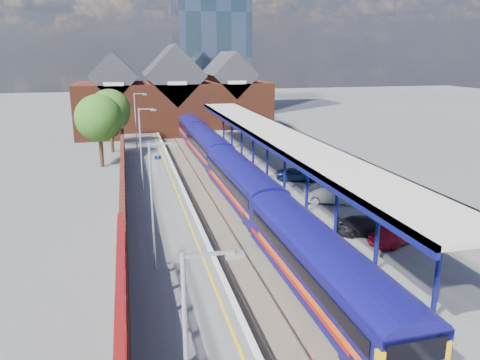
# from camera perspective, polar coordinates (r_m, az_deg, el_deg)

# --- Properties ---
(ground) EXTENTS (240.00, 240.00, 0.00)m
(ground) POSITION_cam_1_polar(r_m,az_deg,el_deg) (49.87, -4.57, 0.76)
(ground) COLOR #5B5B5E
(ground) RESTS_ON ground
(ballast_bed) EXTENTS (6.00, 76.00, 0.06)m
(ballast_bed) POSITION_cam_1_polar(r_m,az_deg,el_deg) (40.39, -2.28, -2.61)
(ballast_bed) COLOR #473D33
(ballast_bed) RESTS_ON ground
(rails) EXTENTS (4.51, 76.00, 0.14)m
(rails) POSITION_cam_1_polar(r_m,az_deg,el_deg) (40.36, -2.28, -2.49)
(rails) COLOR slate
(rails) RESTS_ON ground
(left_platform) EXTENTS (5.00, 76.00, 1.00)m
(left_platform) POSITION_cam_1_polar(r_m,az_deg,el_deg) (39.59, -10.12, -2.50)
(left_platform) COLOR #565659
(left_platform) RESTS_ON ground
(right_platform) EXTENTS (6.00, 76.00, 1.00)m
(right_platform) POSITION_cam_1_polar(r_m,az_deg,el_deg) (41.79, 5.80, -1.39)
(right_platform) COLOR #565659
(right_platform) RESTS_ON ground
(coping_left) EXTENTS (0.30, 76.00, 0.05)m
(coping_left) POSITION_cam_1_polar(r_m,az_deg,el_deg) (39.63, -6.76, -1.55)
(coping_left) COLOR silver
(coping_left) RESTS_ON left_platform
(coping_right) EXTENTS (0.30, 76.00, 0.05)m
(coping_right) POSITION_cam_1_polar(r_m,az_deg,el_deg) (40.81, 2.04, -0.96)
(coping_right) COLOR silver
(coping_right) RESTS_ON right_platform
(yellow_line) EXTENTS (0.14, 76.00, 0.01)m
(yellow_line) POSITION_cam_1_polar(r_m,az_deg,el_deg) (39.57, -7.63, -1.63)
(yellow_line) COLOR yellow
(yellow_line) RESTS_ON left_platform
(train) EXTENTS (3.00, 65.93, 3.45)m
(train) POSITION_cam_1_polar(r_m,az_deg,el_deg) (46.78, -2.23, 2.51)
(train) COLOR #0F0D5E
(train) RESTS_ON ground
(canopy) EXTENTS (4.50, 52.00, 4.48)m
(canopy) POSITION_cam_1_polar(r_m,az_deg,el_deg) (42.36, 4.43, 5.46)
(canopy) COLOR navy
(canopy) RESTS_ON right_platform
(lamp_post_b) EXTENTS (1.48, 0.18, 7.00)m
(lamp_post_b) POSITION_cam_1_polar(r_m,az_deg,el_deg) (24.86, -10.37, -2.27)
(lamp_post_b) COLOR #A5A8AA
(lamp_post_b) RESTS_ON left_platform
(lamp_post_c) EXTENTS (1.48, 0.18, 7.00)m
(lamp_post_c) POSITION_cam_1_polar(r_m,az_deg,el_deg) (40.42, -11.83, 4.35)
(lamp_post_c) COLOR #A5A8AA
(lamp_post_c) RESTS_ON left_platform
(lamp_post_d) EXTENTS (1.48, 0.18, 7.00)m
(lamp_post_d) POSITION_cam_1_polar(r_m,az_deg,el_deg) (56.22, -12.48, 7.27)
(lamp_post_d) COLOR #A5A8AA
(lamp_post_d) RESTS_ON left_platform
(platform_sign) EXTENTS (0.55, 0.08, 2.50)m
(platform_sign) POSITION_cam_1_polar(r_m,az_deg,el_deg) (42.90, -9.95, 1.91)
(platform_sign) COLOR #A5A8AA
(platform_sign) RESTS_ON left_platform
(brick_wall) EXTENTS (0.35, 50.00, 3.86)m
(brick_wall) POSITION_cam_1_polar(r_m,az_deg,el_deg) (32.79, -14.04, -2.86)
(brick_wall) COLOR #572517
(brick_wall) RESTS_ON left_platform
(station_building) EXTENTS (30.00, 12.12, 13.78)m
(station_building) POSITION_cam_1_polar(r_m,az_deg,el_deg) (76.41, -8.09, 9.80)
(station_building) COLOR #572517
(station_building) RESTS_ON ground
(glass_tower) EXTENTS (14.20, 14.20, 40.30)m
(glass_tower) POSITION_cam_1_polar(r_m,az_deg,el_deg) (99.61, -3.72, 19.62)
(glass_tower) COLOR #425C72
(glass_tower) RESTS_ON ground
(tree_near) EXTENTS (5.20, 5.20, 8.10)m
(tree_near) POSITION_cam_1_polar(r_m,az_deg,el_deg) (54.16, -16.68, 7.09)
(tree_near) COLOR #382314
(tree_near) RESTS_ON ground
(tree_far) EXTENTS (5.20, 5.20, 8.10)m
(tree_far) POSITION_cam_1_polar(r_m,az_deg,el_deg) (62.06, -15.43, 8.13)
(tree_far) COLOR #382314
(tree_far) RESTS_ON ground
(parked_car_red) EXTENTS (4.14, 2.80, 1.31)m
(parked_car_red) POSITION_cam_1_polar(r_m,az_deg,el_deg) (30.46, 18.51, -6.19)
(parked_car_red) COLOR maroon
(parked_car_red) RESTS_ON right_platform
(parked_car_silver) EXTENTS (4.64, 2.86, 1.44)m
(parked_car_silver) POSITION_cam_1_polar(r_m,az_deg,el_deg) (37.20, 11.13, -1.73)
(parked_car_silver) COLOR #B4B4B9
(parked_car_silver) RESTS_ON right_platform
(parked_car_dark) EXTENTS (4.37, 2.51, 1.19)m
(parked_car_dark) POSITION_cam_1_polar(r_m,az_deg,el_deg) (31.41, 15.23, -5.40)
(parked_car_dark) COLOR black
(parked_car_dark) RESTS_ON right_platform
(parked_car_blue) EXTENTS (4.32, 3.25, 1.09)m
(parked_car_blue) POSITION_cam_1_polar(r_m,az_deg,el_deg) (43.55, 7.02, 0.68)
(parked_car_blue) COLOR navy
(parked_car_blue) RESTS_ON right_platform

